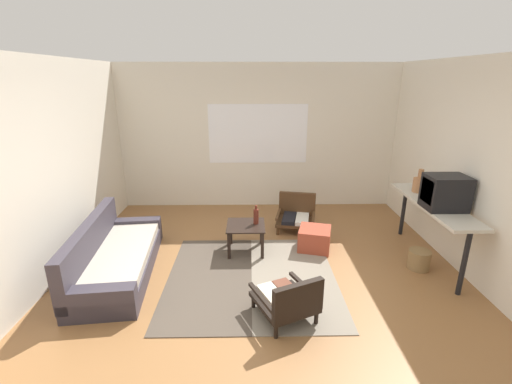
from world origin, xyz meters
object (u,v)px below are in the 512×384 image
Objects in this scene: armchair_by_window at (296,214)px; glass_bottle at (256,216)px; ottoman_orange at (315,239)px; console_shelf at (433,208)px; wicker_basket at (419,260)px; crt_television at (445,192)px; couch at (114,258)px; clay_vase at (419,184)px; armchair_striped_foreground at (288,299)px; coffee_table at (246,230)px.

armchair_by_window is 1.07m from glass_bottle.
ottoman_orange is 0.25× the size of console_shelf.
wicker_basket is (-0.21, -0.24, -0.64)m from console_shelf.
glass_bottle reaches higher than ottoman_orange.
console_shelf is at bearing 89.20° from crt_television.
crt_television reaches higher than ottoman_orange.
couch is 4.36m from clay_vase.
crt_television reaches higher than clay_vase.
couch is 2.90m from armchair_by_window.
armchair_striped_foreground is 2.79m from clay_vase.
couch is 7.52× the size of wicker_basket.
console_shelf is (1.50, -0.35, 0.60)m from ottoman_orange.
glass_bottle is at bearing 172.09° from console_shelf.
armchair_by_window is at bearing 146.77° from console_shelf.
armchair_by_window is 2.13× the size of clay_vase.
couch reaches higher than glass_bottle.
armchair_by_window is (2.54, 1.39, 0.04)m from couch.
console_shelf is 0.71m from wicker_basket.
armchair_by_window reaches higher than armchair_striped_foreground.
ottoman_orange is at bearing 3.25° from coffee_table.
ottoman_orange is 1.61× the size of glass_bottle.
console_shelf is (2.07, 1.26, 0.52)m from armchair_striped_foreground.
ottoman_orange is (0.18, -0.76, -0.09)m from armchair_by_window.
ottoman_orange is (2.72, 0.63, -0.05)m from couch.
armchair_by_window is 1.94m from clay_vase.
armchair_by_window is 2.57× the size of glass_bottle.
crt_television reaches higher than couch.
console_shelf is at bearing -7.91° from glass_bottle.
ottoman_orange is (1.02, 0.06, -0.17)m from coffee_table.
armchair_by_window is at bearing 159.05° from clay_vase.
crt_television reaches higher than armchair_by_window.
armchair_striped_foreground is at bearing -79.20° from glass_bottle.
couch reaches higher than coffee_table.
coffee_table is 1.04m from ottoman_orange.
armchair_by_window is 2.56× the size of wicker_basket.
glass_bottle is at bearing -179.01° from ottoman_orange.
armchair_striped_foreground is at bearing -148.61° from console_shelf.
wicker_basket is at bearing -42.36° from armchair_by_window.
couch is at bearing -179.44° from wicker_basket.
ottoman_orange is 0.95m from glass_bottle.
wicker_basket is (1.86, 1.02, -0.12)m from armchair_striped_foreground.
armchair_striped_foreground is 2.79× the size of wicker_basket.
glass_bottle reaches higher than coffee_table.
couch is 4.31m from crt_television.
couch is 4.27m from console_shelf.
armchair_striped_foreground is 2.32× the size of clay_vase.
console_shelf reaches higher than couch.
ottoman_orange is 1.66m from console_shelf.
couch is 4.36× the size of crt_television.
armchair_by_window is 0.78m from ottoman_orange.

